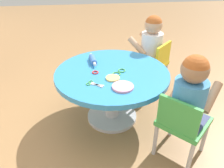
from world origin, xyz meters
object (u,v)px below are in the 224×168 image
child_chair_left (182,123)px  craft_scissors (93,84)px  seated_child_left (190,92)px  seated_child_right (151,42)px  child_chair_right (153,63)px  rolling_pin (93,60)px  craft_table (112,83)px

child_chair_left → craft_scissors: size_ratio=3.83×
seated_child_left → seated_child_right: size_ratio=1.00×
seated_child_left → child_chair_right: size_ratio=0.95×
seated_child_right → rolling_pin: bearing=114.0°
rolling_pin → seated_child_left: bearing=-138.3°
rolling_pin → craft_table: bearing=-143.6°
child_chair_right → seated_child_right: (0.03, 0.03, 0.23)m
seated_child_right → seated_child_left: bearing=179.7°
child_chair_right → seated_child_left: bearing=177.9°
child_chair_right → rolling_pin: child_chair_right is taller
craft_table → rolling_pin: 0.27m
craft_table → child_chair_left: child_chair_left is taller
child_chair_left → child_chair_right: 0.92m
craft_table → seated_child_right: (0.46, -0.45, 0.17)m
craft_table → craft_scissors: size_ratio=6.58×
craft_table → rolling_pin: (0.19, 0.14, 0.13)m
child_chair_left → seated_child_right: bearing=-2.1°
craft_table → craft_scissors: 0.26m
seated_child_right → craft_scissors: 0.88m
seated_child_left → craft_scissors: size_ratio=3.64×
child_chair_left → seated_child_right: (0.95, -0.03, 0.23)m
seated_child_left → child_chair_right: seated_child_left is taller
rolling_pin → child_chair_left: bearing=-140.9°
child_chair_left → child_chair_right: (0.92, -0.06, 0.00)m
child_chair_right → craft_scissors: size_ratio=3.83×
seated_child_left → seated_child_right: 0.92m
seated_child_left → rolling_pin: size_ratio=2.21×
craft_table → craft_scissors: (-0.18, 0.16, 0.11)m
child_chair_left → craft_scissors: 0.68m
craft_scissors → seated_child_right: bearing=-43.9°
child_chair_right → rolling_pin: (-0.24, 0.62, 0.19)m
craft_table → craft_scissors: craft_scissors is taller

